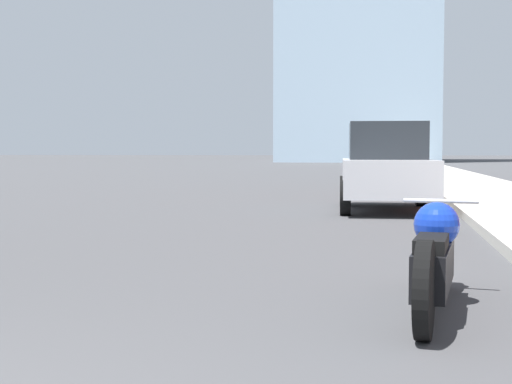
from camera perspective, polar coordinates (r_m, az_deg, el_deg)
name	(u,v)px	position (r m, az deg, el deg)	size (l,w,h in m)	color
sidewalk	(437,171)	(41.65, 14.27, 1.63)	(2.98, 240.00, 0.15)	#B2ADA3
motorcycle	(434,257)	(5.60, 14.08, -5.09)	(0.62, 2.32, 0.82)	black
parked_car_silver	(386,168)	(14.76, 10.37, 1.94)	(2.06, 4.02, 1.79)	#BCBCC1
parked_car_white	(386,162)	(27.24, 10.33, 2.40)	(2.15, 3.95, 1.61)	silver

